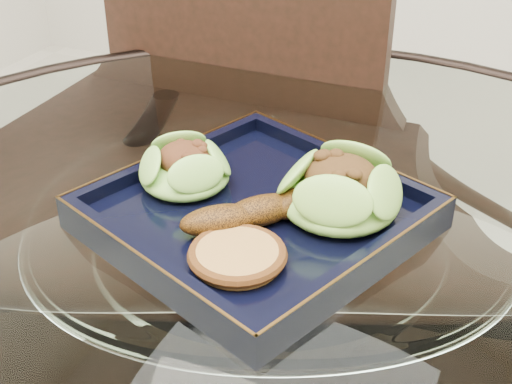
% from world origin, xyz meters
% --- Properties ---
extents(dining_table, '(1.13, 1.13, 0.77)m').
position_xyz_m(dining_table, '(-0.00, -0.00, 0.60)').
color(dining_table, white).
rests_on(dining_table, ground).
extents(dining_chair, '(0.48, 0.48, 1.06)m').
position_xyz_m(dining_chair, '(-0.23, 0.29, 0.59)').
color(dining_chair, black).
rests_on(dining_chair, ground).
extents(navy_plate, '(0.35, 0.35, 0.02)m').
position_xyz_m(navy_plate, '(-0.03, 0.04, 0.77)').
color(navy_plate, black).
rests_on(navy_plate, dining_table).
extents(lettuce_wrap_left, '(0.11, 0.11, 0.03)m').
position_xyz_m(lettuce_wrap_left, '(-0.12, 0.05, 0.80)').
color(lettuce_wrap_left, '#57962B').
rests_on(lettuce_wrap_left, navy_plate).
extents(lettuce_wrap_right, '(0.15, 0.15, 0.04)m').
position_xyz_m(lettuce_wrap_right, '(0.04, 0.07, 0.80)').
color(lettuce_wrap_right, '#71B033').
rests_on(lettuce_wrap_right, navy_plate).
extents(roasted_plantain, '(0.12, 0.13, 0.03)m').
position_xyz_m(roasted_plantain, '(-0.02, 0.02, 0.80)').
color(roasted_plantain, '#593009').
rests_on(roasted_plantain, navy_plate).
extents(crumb_patty, '(0.08, 0.08, 0.01)m').
position_xyz_m(crumb_patty, '(-0.01, -0.04, 0.79)').
color(crumb_patty, '#C18940').
rests_on(crumb_patty, navy_plate).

